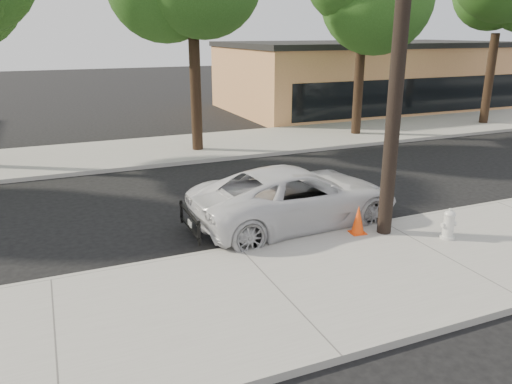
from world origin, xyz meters
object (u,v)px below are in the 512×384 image
(traffic_cone, at_px, (358,220))
(police_cruiser, at_px, (296,196))
(fire_hydrant, at_px, (448,225))
(utility_pole, at_px, (400,38))

(traffic_cone, bearing_deg, police_cruiser, 122.78)
(fire_hydrant, distance_m, traffic_cone, 2.10)
(police_cruiser, height_order, fire_hydrant, police_cruiser)
(utility_pole, bearing_deg, traffic_cone, 162.47)
(utility_pole, xyz_separation_m, traffic_cone, (-0.63, 0.20, -4.21))
(utility_pole, height_order, traffic_cone, utility_pole)
(police_cruiser, height_order, traffic_cone, police_cruiser)
(fire_hydrant, bearing_deg, police_cruiser, 143.75)
(fire_hydrant, bearing_deg, traffic_cone, 155.20)
(utility_pole, xyz_separation_m, police_cruiser, (-1.57, 1.66, -3.93))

